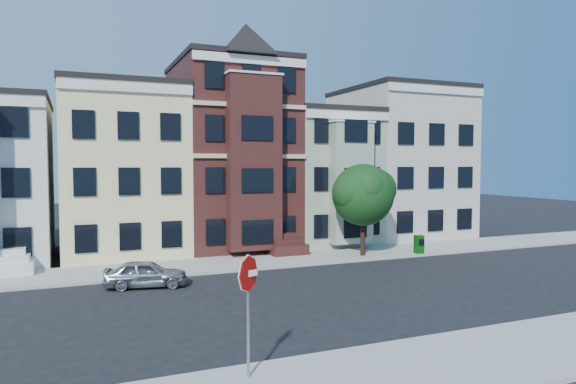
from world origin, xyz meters
name	(u,v)px	position (x,y,z in m)	size (l,w,h in m)	color
ground	(328,296)	(0.00, 0.00, 0.00)	(120.00, 120.00, 0.00)	black
far_sidewalk	(263,261)	(0.00, 8.00, 0.07)	(60.00, 4.00, 0.15)	#9E9B93
near_sidewalk	(461,362)	(0.00, -8.00, 0.07)	(60.00, 4.00, 0.15)	#9E9B93
house_yellow	(122,173)	(-7.00, 14.50, 5.00)	(7.00, 9.00, 10.00)	beige
house_brown	(230,157)	(0.00, 14.50, 6.00)	(7.00, 9.00, 12.00)	#3B1916
house_green	(317,178)	(6.50, 14.50, 4.50)	(6.00, 9.00, 9.00)	#98A68E
house_cream	(398,164)	(13.50, 14.50, 5.50)	(8.00, 9.00, 11.00)	beige
street_tree	(363,199)	(5.86, 7.00, 3.49)	(5.74, 5.74, 6.67)	#194919
parked_car	(146,274)	(-6.86, 4.52, 0.62)	(1.46, 3.64, 1.24)	#A7ABB0
newspaper_box	(419,244)	(9.36, 6.30, 0.70)	(0.49, 0.44, 1.10)	#0B520D
stop_sign	(248,308)	(-5.79, -6.85, 1.91)	(0.97, 0.14, 3.53)	#B70B04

